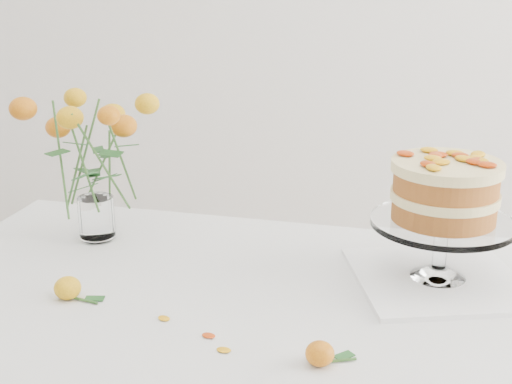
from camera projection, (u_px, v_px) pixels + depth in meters
table at (241, 340)px, 1.41m from camera, size 1.43×0.93×0.76m
napkin at (437, 279)px, 1.48m from camera, size 0.43×0.43×0.01m
cake_stand at (445, 197)px, 1.42m from camera, size 0.29×0.29×0.26m
rose_vase at (91, 138)px, 1.62m from camera, size 0.31×0.31×0.42m
loose_rose_near at (68, 288)px, 1.40m from camera, size 0.10×0.05×0.05m
loose_rose_far at (320, 354)px, 1.17m from camera, size 0.08×0.05×0.04m
stray_petal_a at (164, 319)px, 1.32m from camera, size 0.03×0.02×0.00m
stray_petal_b at (209, 336)px, 1.26m from camera, size 0.03×0.02×0.00m
stray_petal_c at (224, 350)px, 1.22m from camera, size 0.03×0.02×0.00m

